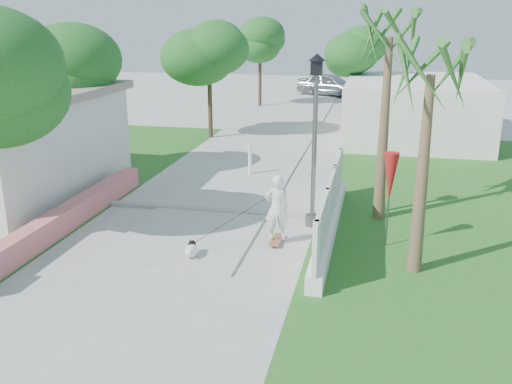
% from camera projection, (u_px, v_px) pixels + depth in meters
% --- Properties ---
extents(ground, '(90.00, 90.00, 0.00)m').
position_uv_depth(ground, '(120.00, 316.00, 10.51)').
color(ground, '#B7B7B2').
rests_on(ground, ground).
extents(path_strip, '(3.20, 36.00, 0.06)m').
position_uv_depth(path_strip, '(289.00, 124.00, 29.18)').
color(path_strip, '#B7B7B2').
rests_on(path_strip, ground).
extents(curb, '(6.50, 0.25, 0.10)m').
position_uv_depth(curb, '(212.00, 210.00, 16.10)').
color(curb, '#999993').
rests_on(curb, ground).
extents(grass_left, '(8.00, 20.00, 0.01)m').
position_uv_depth(grass_left, '(31.00, 179.00, 19.39)').
color(grass_left, '#266821').
rests_on(grass_left, ground).
extents(grass_right, '(8.00, 20.00, 0.01)m').
position_uv_depth(grass_right, '(463.00, 206.00, 16.57)').
color(grass_right, '#266821').
rests_on(grass_right, ground).
extents(pink_wall, '(0.45, 8.20, 0.80)m').
position_uv_depth(pink_wall, '(59.00, 222.00, 14.40)').
color(pink_wall, '#E27674').
rests_on(pink_wall, ground).
extents(lattice_fence, '(0.35, 7.00, 1.50)m').
position_uv_depth(lattice_fence, '(330.00, 214.00, 14.33)').
color(lattice_fence, white).
rests_on(lattice_fence, ground).
extents(building_right, '(6.00, 8.00, 2.60)m').
position_uv_depth(building_right, '(414.00, 109.00, 25.72)').
color(building_right, silver).
rests_on(building_right, ground).
extents(street_lamp, '(0.44, 0.44, 4.44)m').
position_uv_depth(street_lamp, '(315.00, 135.00, 14.34)').
color(street_lamp, '#59595E').
rests_on(street_lamp, ground).
extents(bollard, '(0.14, 0.14, 1.09)m').
position_uv_depth(bollard, '(250.00, 159.00, 19.64)').
color(bollard, white).
rests_on(bollard, ground).
extents(patio_umbrella, '(0.36, 0.36, 2.30)m').
position_uv_depth(patio_umbrella, '(390.00, 178.00, 13.25)').
color(patio_umbrella, '#59595E').
rests_on(patio_umbrella, ground).
extents(tree_left_mid, '(3.20, 3.20, 4.85)m').
position_uv_depth(tree_left_mid, '(69.00, 74.00, 18.51)').
color(tree_left_mid, '#4C3826').
rests_on(tree_left_mid, ground).
extents(tree_path_left, '(3.40, 3.40, 5.23)m').
position_uv_depth(tree_path_left, '(209.00, 52.00, 24.91)').
color(tree_path_left, '#4C3826').
rests_on(tree_path_left, ground).
extents(tree_path_right, '(3.00, 3.00, 4.79)m').
position_uv_depth(tree_path_right, '(356.00, 55.00, 27.49)').
color(tree_path_right, '#4C3826').
rests_on(tree_path_right, ground).
extents(tree_path_far, '(3.20, 3.20, 5.17)m').
position_uv_depth(tree_path_far, '(260.00, 42.00, 34.21)').
color(tree_path_far, '#4C3826').
rests_on(tree_path_far, ground).
extents(palm_far, '(1.80, 1.80, 5.30)m').
position_uv_depth(palm_far, '(389.00, 50.00, 14.33)').
color(palm_far, brown).
rests_on(palm_far, ground).
extents(palm_near, '(1.80, 1.80, 4.70)m').
position_uv_depth(palm_near, '(430.00, 87.00, 11.24)').
color(palm_near, brown).
rests_on(palm_near, ground).
extents(skateboarder, '(2.05, 1.61, 1.72)m').
position_uv_depth(skateboarder, '(241.00, 218.00, 13.42)').
color(skateboarder, '#94643B').
rests_on(skateboarder, ground).
extents(dog, '(0.35, 0.58, 0.40)m').
position_uv_depth(dog, '(192.00, 250.00, 12.93)').
color(dog, white).
rests_on(dog, ground).
extents(parked_car, '(4.94, 3.18, 1.57)m').
position_uv_depth(parked_car, '(330.00, 85.00, 39.37)').
color(parked_car, '#96989D').
rests_on(parked_car, ground).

